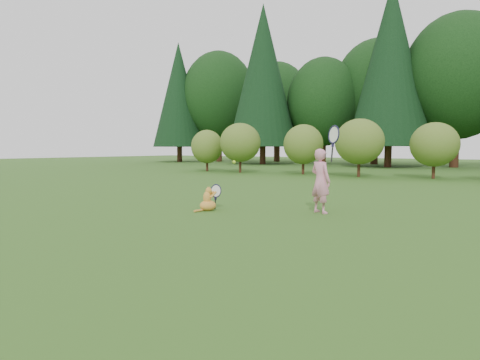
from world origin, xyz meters
The scene contains 6 objects.
ground centered at (0.00, 0.00, 0.00)m, with size 100.00×100.00×0.00m, color #305117.
shrub_row centered at (0.00, 13.00, 1.40)m, with size 28.00×3.00×2.80m, color #5A6D21, non-canonical shape.
woodland_backdrop centered at (0.00, 23.00, 7.50)m, with size 48.00×10.00×15.00m, color black, non-canonical shape.
child centered at (1.54, 1.82, 0.71)m, with size 0.79×0.52×2.02m.
cat centered at (-0.62, 0.76, 0.27)m, with size 0.52×0.73×0.72m.
tennis_ball centered at (-0.17, 1.11, 1.06)m, with size 0.07×0.07×0.07m.
Camera 1 is at (4.88, -5.97, 1.35)m, focal length 30.00 mm.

